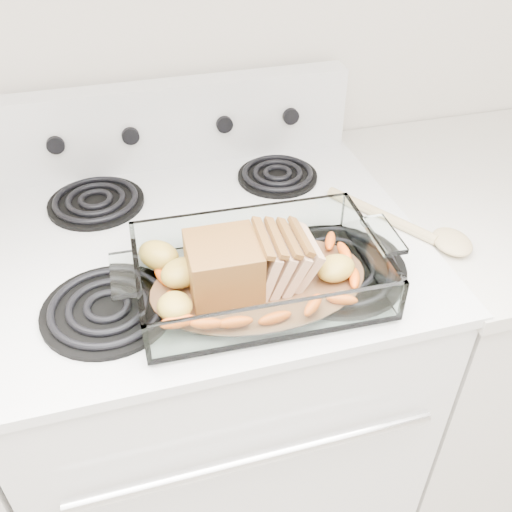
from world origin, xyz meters
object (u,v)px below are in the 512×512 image
object	(u,v)px
baking_dish	(259,277)
pork_roast	(241,265)
electric_range	(216,389)
counter_right	(464,338)

from	to	relation	value
baking_dish	pork_roast	size ratio (longest dim) A/B	1.87
electric_range	baking_dish	size ratio (longest dim) A/B	2.88
electric_range	baking_dish	distance (m)	0.52
baking_dish	pork_roast	xyz separation A→B (m)	(-0.03, -0.00, 0.03)
counter_right	pork_roast	distance (m)	0.85
baking_dish	pork_roast	distance (m)	0.04
counter_right	pork_roast	bearing A→B (deg)	-164.68
electric_range	counter_right	size ratio (longest dim) A/B	1.20
electric_range	counter_right	xyz separation A→B (m)	(0.66, -0.00, -0.02)
counter_right	pork_roast	xyz separation A→B (m)	(-0.64, -0.18, 0.53)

